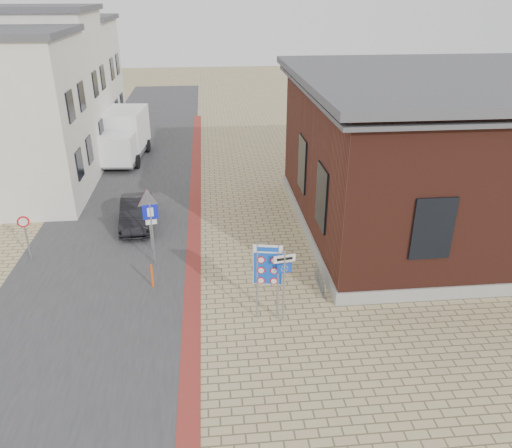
{
  "coord_description": "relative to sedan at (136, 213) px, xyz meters",
  "views": [
    {
      "loc": [
        -1.22,
        -13.06,
        9.91
      ],
      "look_at": [
        0.4,
        3.18,
        2.2
      ],
      "focal_mm": 35.0,
      "sensor_mm": 36.0,
      "label": 1
    }
  ],
  "objects": [
    {
      "name": "townhouse_mid",
      "position": [
        -6.37,
        9.75,
        3.94
      ],
      "size": [
        7.4,
        6.4,
        9.1
      ],
      "color": "silver",
      "rests_on": "ground"
    },
    {
      "name": "border_sign",
      "position": [
        5.13,
        -7.75,
        1.34
      ],
      "size": [
        0.93,
        0.22,
        2.73
      ],
      "rotation": [
        0.0,
        0.0,
        -0.18
      ],
      "color": "gray",
      "rests_on": "ground"
    },
    {
      "name": "box_truck",
      "position": [
        -1.86,
        10.14,
        0.93
      ],
      "size": [
        2.84,
        5.92,
        3.0
      ],
      "rotation": [
        0.0,
        0.0,
        -0.09
      ],
      "color": "slate",
      "rests_on": "ground"
    },
    {
      "name": "yield_sign",
      "position": [
        0.9,
        -2.49,
        1.44
      ],
      "size": [
        0.93,
        0.33,
        2.68
      ],
      "rotation": [
        0.0,
        0.0,
        0.29
      ],
      "color": "gray",
      "rests_on": "ground"
    },
    {
      "name": "road_strip",
      "position": [
        -0.87,
        6.75,
        -0.62
      ],
      "size": [
        7.0,
        60.0,
        0.02
      ],
      "primitive_type": "cube",
      "color": "#38383A",
      "rests_on": "ground"
    },
    {
      "name": "bollard",
      "position": [
        1.18,
        -5.45,
        -0.16
      ],
      "size": [
        0.11,
        0.11,
        0.93
      ],
      "primitive_type": "cylinder",
      "rotation": [
        0.0,
        0.0,
        0.42
      ],
      "color": "#FA550D",
      "rests_on": "ground"
    },
    {
      "name": "curb_strip",
      "position": [
        2.63,
        1.75,
        -0.61
      ],
      "size": [
        0.6,
        40.0,
        0.02
      ],
      "primitive_type": "cube",
      "color": "maroon",
      "rests_on": "ground"
    },
    {
      "name": "brick_building",
      "position": [
        13.62,
        -1.25,
        2.86
      ],
      "size": [
        13.0,
        13.0,
        6.8
      ],
      "color": "gray",
      "rests_on": "ground"
    },
    {
      "name": "essen_sign",
      "position": [
        5.63,
        -7.95,
        1.12
      ],
      "size": [
        0.7,
        0.15,
        2.62
      ],
      "rotation": [
        0.0,
        0.0,
        0.16
      ],
      "color": "gray",
      "rests_on": "ground"
    },
    {
      "name": "speed_sign",
      "position": [
        -3.87,
        -2.94,
        0.65
      ],
      "size": [
        0.44,
        0.18,
        1.95
      ],
      "rotation": [
        0.0,
        0.0,
        0.33
      ],
      "color": "gray",
      "rests_on": "ground"
    },
    {
      "name": "townhouse_far",
      "position": [
        -6.37,
        15.75,
        3.54
      ],
      "size": [
        7.4,
        6.4,
        8.3
      ],
      "color": "silver",
      "rests_on": "ground"
    },
    {
      "name": "parking_sign",
      "position": [
        1.13,
        -3.75,
        1.18
      ],
      "size": [
        0.58,
        0.14,
        2.64
      ],
      "rotation": [
        0.0,
        0.0,
        0.17
      ],
      "color": "gray",
      "rests_on": "ground"
    },
    {
      "name": "townhouse_near",
      "position": [
        -6.37,
        3.75,
        3.54
      ],
      "size": [
        7.4,
        6.4,
        8.3
      ],
      "color": "silver",
      "rests_on": "ground"
    },
    {
      "name": "ground",
      "position": [
        4.63,
        -8.25,
        -0.63
      ],
      "size": [
        120.0,
        120.0,
        0.0
      ],
      "primitive_type": "plane",
      "color": "tan",
      "rests_on": "ground"
    },
    {
      "name": "bike_rack",
      "position": [
        7.28,
        -6.05,
        -0.36
      ],
      "size": [
        0.08,
        1.8,
        0.6
      ],
      "color": "slate",
      "rests_on": "ground"
    },
    {
      "name": "sedan",
      "position": [
        0.0,
        0.0,
        0.0
      ],
      "size": [
        1.56,
        3.87,
        1.25
      ],
      "primitive_type": "imported",
      "rotation": [
        0.0,
        0.0,
        0.06
      ],
      "color": "black",
      "rests_on": "ground"
    }
  ]
}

